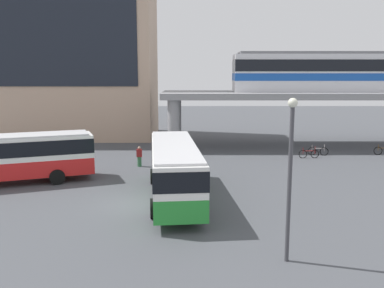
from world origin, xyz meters
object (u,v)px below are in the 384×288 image
Objects in this scene: bus_main at (175,165)px; bicycle_red at (310,154)px; station_building at (49,40)px; bus_secondary at (6,154)px; pedestrian_by_bike_rack at (141,157)px; train at (355,71)px; bicycle_silver at (319,151)px.

bus_main is 16.21m from bicycle_red.
bus_main is at bearing -58.36° from station_building.
bus_secondary is at bearing -79.25° from station_building.
bus_main is at bearing -133.17° from bicycle_red.
station_building is 15.02× the size of pedestrian_by_bike_rack.
pedestrian_by_bike_rack is (-14.12, -3.28, 0.38)m from bicycle_red.
train is at bearing 46.76° from bicycle_red.
bicycle_silver is at bearing 16.37° from pedestrian_by_bike_rack.
train is at bearing -12.11° from station_building.
bus_secondary is at bearing 163.75° from bus_main.
bicycle_silver is (27.34, -11.64, -10.49)m from station_building.
bus_secondary is at bearing -152.39° from train.
train reaches higher than bus_main.
bus_main is 7.11× the size of pedestrian_by_bike_rack.
bicycle_red is 1.13× the size of pedestrian_by_bike_rack.
bicycle_red is at bearing -26.13° from station_building.
train reaches higher than bicycle_red.
bicycle_red is 1.66m from bicycle_silver.
bus_main is 6.28× the size of bicycle_red.
station_building is at bearing 153.87° from bicycle_red.
bus_secondary is 6.32× the size of bicycle_silver.
bus_main reaches higher than pedestrian_by_bike_rack.
train is 14.74× the size of pedestrian_by_bike_rack.
bus_secondary reaches higher than bicycle_red.
pedestrian_by_bike_rack is at bearing 110.00° from bus_main.
station_building is at bearing 156.93° from bicycle_silver.
bicycle_red and bicycle_silver have the same top height.
train is 2.07× the size of bus_secondary.
pedestrian_by_bike_rack is (-15.26, -4.48, 0.38)m from bicycle_silver.
train is 13.10× the size of bicycle_silver.
bicycle_red is (-5.66, -6.02, -6.98)m from train.
station_building is 13.35× the size of bicycle_silver.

